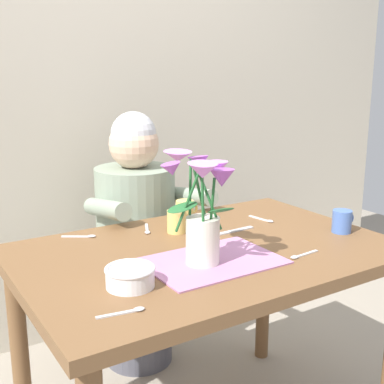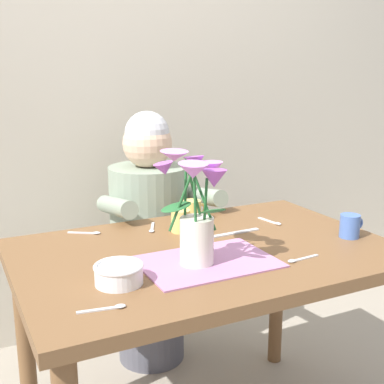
% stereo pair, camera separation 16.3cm
% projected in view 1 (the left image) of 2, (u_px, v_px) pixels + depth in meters
% --- Properties ---
extents(wood_panel_backdrop, '(4.00, 0.10, 2.50)m').
position_uv_depth(wood_panel_backdrop, '(83.00, 81.00, 2.39)').
color(wood_panel_backdrop, beige).
rests_on(wood_panel_backdrop, ground_plane).
extents(dining_table, '(1.20, 0.80, 0.74)m').
position_uv_depth(dining_table, '(207.00, 276.00, 1.67)').
color(dining_table, brown).
rests_on(dining_table, ground_plane).
extents(seated_person, '(0.45, 0.47, 1.14)m').
position_uv_depth(seated_person, '(137.00, 244.00, 2.21)').
color(seated_person, '#4C4C56').
rests_on(seated_person, ground_plane).
extents(striped_placemat, '(0.40, 0.28, 0.00)m').
position_uv_depth(striped_placemat, '(212.00, 261.00, 1.52)').
color(striped_placemat, '#B275A3').
rests_on(striped_placemat, dining_table).
extents(flower_vase, '(0.22, 0.25, 0.33)m').
position_uv_depth(flower_vase, '(202.00, 208.00, 1.46)').
color(flower_vase, silver).
rests_on(flower_vase, dining_table).
extents(ceramic_bowl, '(0.14, 0.14, 0.06)m').
position_uv_depth(ceramic_bowl, '(130.00, 276.00, 1.35)').
color(ceramic_bowl, white).
rests_on(ceramic_bowl, dining_table).
extents(dinner_knife, '(0.19, 0.02, 0.00)m').
position_uv_depth(dinner_knife, '(231.00, 231.00, 1.80)').
color(dinner_knife, silver).
rests_on(dinner_knife, dining_table).
extents(ceramic_mug, '(0.09, 0.07, 0.08)m').
position_uv_depth(ceramic_mug, '(185.00, 211.00, 1.93)').
color(ceramic_mug, '#E5C666').
rests_on(ceramic_mug, dining_table).
extents(coffee_cup, '(0.09, 0.07, 0.08)m').
position_uv_depth(coffee_cup, '(342.00, 221.00, 1.79)').
color(coffee_cup, '#476BB7').
rests_on(coffee_cup, dining_table).
extents(tea_cup, '(0.09, 0.07, 0.08)m').
position_uv_depth(tea_cup, '(176.00, 221.00, 1.79)').
color(tea_cup, '#E5C666').
rests_on(tea_cup, dining_table).
extents(spoon_0, '(0.12, 0.03, 0.01)m').
position_uv_depth(spoon_0, '(300.00, 256.00, 1.57)').
color(spoon_0, silver).
rests_on(spoon_0, dining_table).
extents(spoon_1, '(0.03, 0.12, 0.01)m').
position_uv_depth(spoon_1, '(265.00, 220.00, 1.94)').
color(spoon_1, silver).
rests_on(spoon_1, dining_table).
extents(spoon_2, '(0.12, 0.03, 0.01)m').
position_uv_depth(spoon_2, '(129.00, 311.00, 1.21)').
color(spoon_2, silver).
rests_on(spoon_2, dining_table).
extents(spoon_3, '(0.06, 0.11, 0.01)m').
position_uv_depth(spoon_3, '(147.00, 230.00, 1.81)').
color(spoon_3, silver).
rests_on(spoon_3, dining_table).
extents(spoon_4, '(0.11, 0.08, 0.01)m').
position_uv_depth(spoon_4, '(84.00, 236.00, 1.75)').
color(spoon_4, silver).
rests_on(spoon_4, dining_table).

